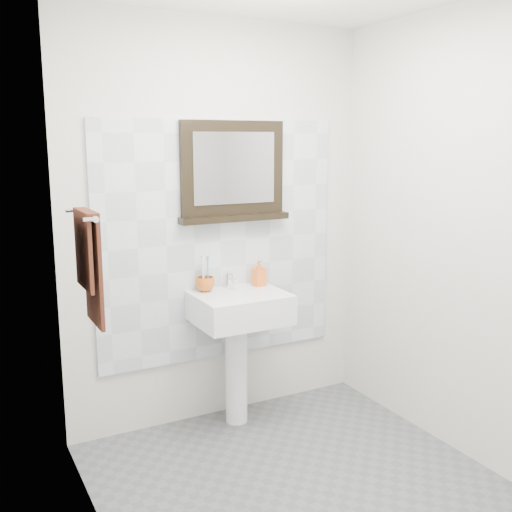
{
  "coord_description": "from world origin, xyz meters",
  "views": [
    {
      "loc": [
        -1.55,
        -2.3,
        1.78
      ],
      "look_at": [
        -0.03,
        0.55,
        1.15
      ],
      "focal_mm": 42.0,
      "sensor_mm": 36.0,
      "label": 1
    }
  ],
  "objects_px": {
    "pedestal_sink": "(239,322)",
    "framed_mirror": "(233,174)",
    "soap_dispenser": "(259,273)",
    "hand_towel": "(89,259)",
    "toothbrush_cup": "(205,284)"
  },
  "relations": [
    {
      "from": "pedestal_sink",
      "to": "toothbrush_cup",
      "type": "height_order",
      "value": "pedestal_sink"
    },
    {
      "from": "pedestal_sink",
      "to": "soap_dispenser",
      "type": "distance_m",
      "value": 0.35
    },
    {
      "from": "soap_dispenser",
      "to": "toothbrush_cup",
      "type": "bearing_deg",
      "value": 170.13
    },
    {
      "from": "pedestal_sink",
      "to": "hand_towel",
      "type": "distance_m",
      "value": 1.17
    },
    {
      "from": "framed_mirror",
      "to": "pedestal_sink",
      "type": "bearing_deg",
      "value": -105.99
    },
    {
      "from": "soap_dispenser",
      "to": "framed_mirror",
      "type": "height_order",
      "value": "framed_mirror"
    },
    {
      "from": "toothbrush_cup",
      "to": "hand_towel",
      "type": "height_order",
      "value": "hand_towel"
    },
    {
      "from": "toothbrush_cup",
      "to": "pedestal_sink",
      "type": "bearing_deg",
      "value": -38.48
    },
    {
      "from": "framed_mirror",
      "to": "hand_towel",
      "type": "bearing_deg",
      "value": -151.63
    },
    {
      "from": "framed_mirror",
      "to": "hand_towel",
      "type": "xyz_separation_m",
      "value": [
        -1.02,
        -0.55,
        -0.35
      ]
    },
    {
      "from": "pedestal_sink",
      "to": "hand_towel",
      "type": "bearing_deg",
      "value": -159.34
    },
    {
      "from": "soap_dispenser",
      "to": "hand_towel",
      "type": "xyz_separation_m",
      "value": [
        -1.16,
        -0.47,
        0.28
      ]
    },
    {
      "from": "pedestal_sink",
      "to": "framed_mirror",
      "type": "xyz_separation_m",
      "value": [
        0.05,
        0.19,
        0.9
      ]
    },
    {
      "from": "toothbrush_cup",
      "to": "hand_towel",
      "type": "relative_size",
      "value": 0.21
    },
    {
      "from": "toothbrush_cup",
      "to": "soap_dispenser",
      "type": "xyz_separation_m",
      "value": [
        0.36,
        -0.02,
        0.04
      ]
    }
  ]
}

